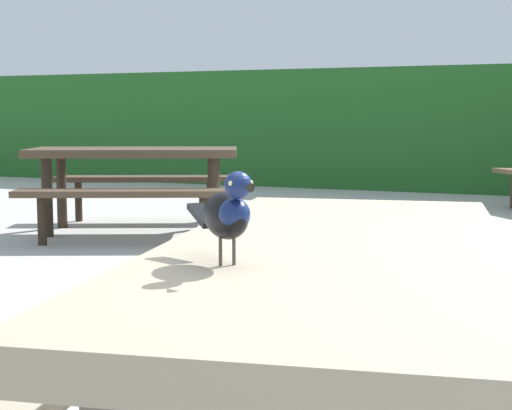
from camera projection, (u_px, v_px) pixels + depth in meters
The scene contains 3 objects.
picnic_table_foreground at pixel (337, 320), 1.79m from camera, with size 1.97×1.99×0.74m.
bird_grackle at pixel (228, 212), 1.47m from camera, with size 0.23×0.21×0.18m.
picnic_table_mid_right at pixel (134, 169), 6.82m from camera, with size 2.25×2.23×0.74m.
Camera 1 is at (0.20, -1.84, 1.03)m, focal length 54.47 mm.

